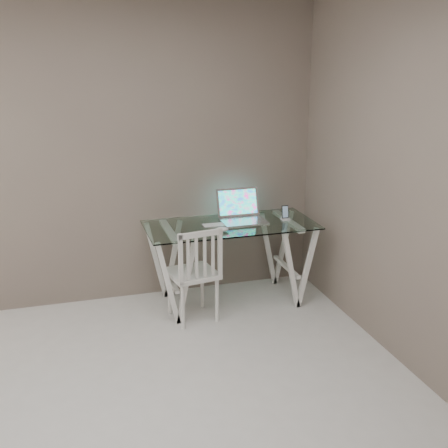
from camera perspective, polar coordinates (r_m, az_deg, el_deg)
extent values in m
cube|color=#6F6157|center=(5.01, -12.93, 6.83)|extent=(4.00, 0.02, 2.70)
cube|color=silver|center=(4.96, 0.67, -0.09)|extent=(1.50, 0.70, 0.01)
cube|color=white|center=(4.96, -5.45, -4.80)|extent=(0.24, 0.62, 0.72)
cube|color=white|center=(5.26, 6.39, -3.51)|extent=(0.24, 0.62, 0.72)
cube|color=silver|center=(4.77, -3.22, -5.03)|extent=(0.44, 0.44, 0.04)
cylinder|color=silver|center=(4.67, -4.21, -8.42)|extent=(0.03, 0.03, 0.39)
cylinder|color=silver|center=(4.78, -0.72, -7.74)|extent=(0.03, 0.03, 0.39)
cylinder|color=silver|center=(4.94, -5.56, -7.00)|extent=(0.03, 0.03, 0.39)
cylinder|color=silver|center=(5.04, -2.23, -6.40)|extent=(0.03, 0.03, 0.39)
cube|color=silver|center=(4.54, -2.39, -3.28)|extent=(0.38, 0.09, 0.43)
cube|color=silver|center=(5.01, 2.01, 0.26)|extent=(0.39, 0.27, 0.02)
cube|color=#19D899|center=(5.14, 1.40, 2.24)|extent=(0.39, 0.09, 0.25)
cube|color=silver|center=(4.93, -0.69, -0.09)|extent=(0.27, 0.12, 0.01)
ellipsoid|color=white|center=(4.75, -0.24, -0.55)|extent=(0.12, 0.07, 0.04)
cube|color=white|center=(5.11, 6.25, 0.50)|extent=(0.07, 0.07, 0.02)
cube|color=black|center=(5.10, 6.23, 1.24)|extent=(0.06, 0.03, 0.12)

